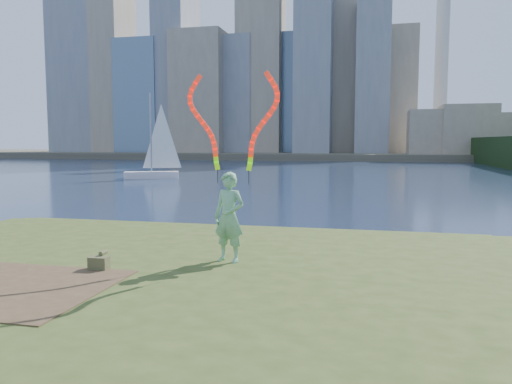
# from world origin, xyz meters

# --- Properties ---
(ground) EXTENTS (320.00, 320.00, 0.00)m
(ground) POSITION_xyz_m (0.00, 0.00, 0.00)
(ground) COLOR #18243D
(ground) RESTS_ON ground
(grassy_knoll) EXTENTS (20.00, 18.00, 0.80)m
(grassy_knoll) POSITION_xyz_m (0.00, -2.30, 0.34)
(grassy_knoll) COLOR #384719
(grassy_knoll) RESTS_ON ground
(dirt_patch) EXTENTS (3.20, 3.00, 0.02)m
(dirt_patch) POSITION_xyz_m (-2.20, -3.20, 0.81)
(dirt_patch) COLOR #47331E
(dirt_patch) RESTS_ON grassy_knoll
(far_shore) EXTENTS (320.00, 40.00, 1.20)m
(far_shore) POSITION_xyz_m (0.00, 95.00, 0.60)
(far_shore) COLOR #4C4737
(far_shore) RESTS_ON ground
(woman_with_ribbons) EXTENTS (2.09, 0.71, 4.24)m
(woman_with_ribbons) POSITION_xyz_m (0.90, -0.47, 2.19)
(woman_with_ribbons) COLOR #137A30
(woman_with_ribbons) RESTS_ON grassy_knoll
(canvas_bag) EXTENTS (0.38, 0.43, 0.35)m
(canvas_bag) POSITION_xyz_m (-1.42, -1.73, 0.94)
(canvas_bag) COLOR #474B28
(canvas_bag) RESTS_ON grassy_knoll
(sailboat) EXTENTS (5.04, 3.17, 7.73)m
(sailboat) POSITION_xyz_m (-15.29, 31.57, 1.33)
(sailboat) COLOR silver
(sailboat) RESTS_ON ground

